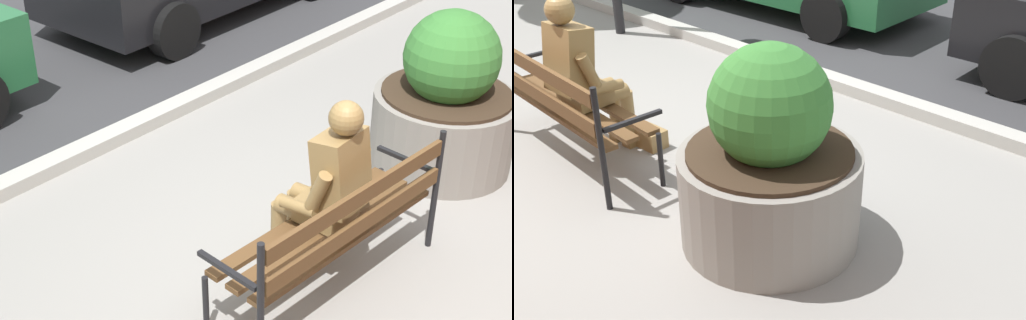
# 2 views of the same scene
# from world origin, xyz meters

# --- Properties ---
(ground_plane) EXTENTS (80.00, 80.00, 0.00)m
(ground_plane) POSITION_xyz_m (0.00, 0.00, 0.00)
(ground_plane) COLOR gray
(curb_stone) EXTENTS (60.00, 0.20, 0.12)m
(curb_stone) POSITION_xyz_m (0.00, 2.90, 0.06)
(curb_stone) COLOR #B2AFA8
(curb_stone) RESTS_ON ground
(park_bench) EXTENTS (1.83, 0.63, 0.95)m
(park_bench) POSITION_xyz_m (-0.00, 0.18, 0.54)
(park_bench) COLOR brown
(park_bench) RESTS_ON ground
(bronze_statue_seated) EXTENTS (0.62, 0.78, 1.37)m
(bronze_statue_seated) POSITION_xyz_m (0.10, 0.40, 0.67)
(bronze_statue_seated) COLOR olive
(bronze_statue_seated) RESTS_ON ground
(concrete_planter) EXTENTS (1.19, 1.19, 1.37)m
(concrete_planter) POSITION_xyz_m (1.96, 0.52, 0.55)
(concrete_planter) COLOR gray
(concrete_planter) RESTS_ON ground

